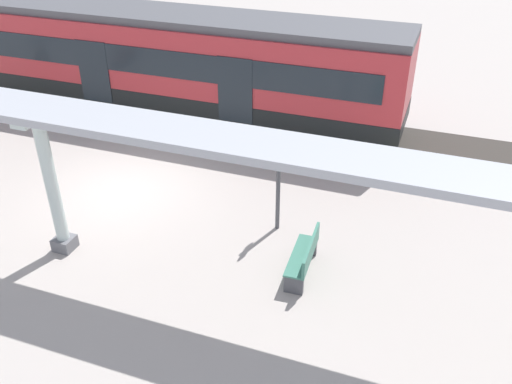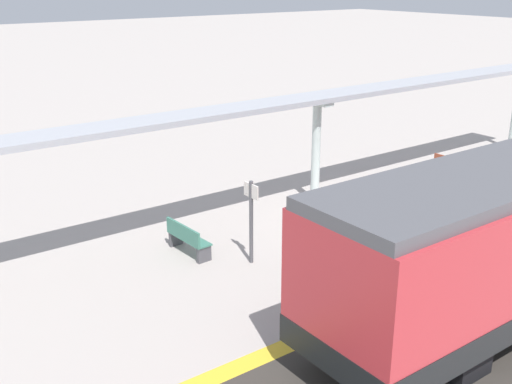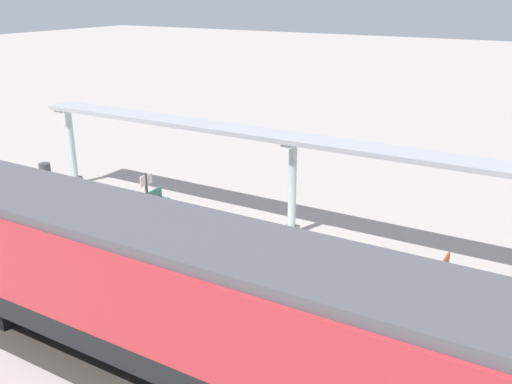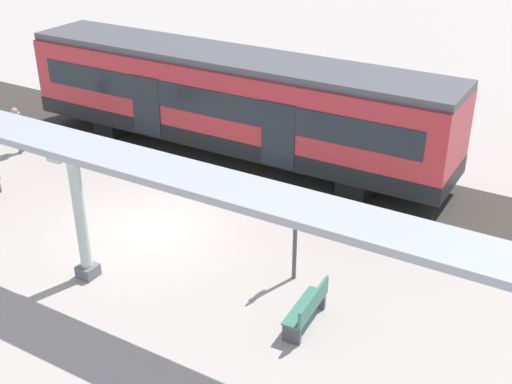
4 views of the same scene
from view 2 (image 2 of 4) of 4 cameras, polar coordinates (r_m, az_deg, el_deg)
ground_plane at (r=18.46m, az=11.53°, el=-3.28°), size 176.00×176.00×0.00m
tactile_edge_strip at (r=16.75m, az=19.32°, el=-6.43°), size 0.45×27.94×0.01m
canopy_pillar_second at (r=19.73m, az=5.54°, el=3.72°), size 1.10×0.44×3.33m
canopy_beam at (r=19.52m, az=6.29°, el=8.71°), size 1.20×22.47×0.16m
bench_near_end at (r=16.39m, az=-6.37°, el=-4.27°), size 1.52×0.52×0.86m
bench_mid_platform at (r=23.24m, az=17.67°, el=2.08°), size 1.50×0.45×0.86m
platform_info_sign at (r=15.49m, az=-0.45°, el=-2.05°), size 0.56×0.10×2.20m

